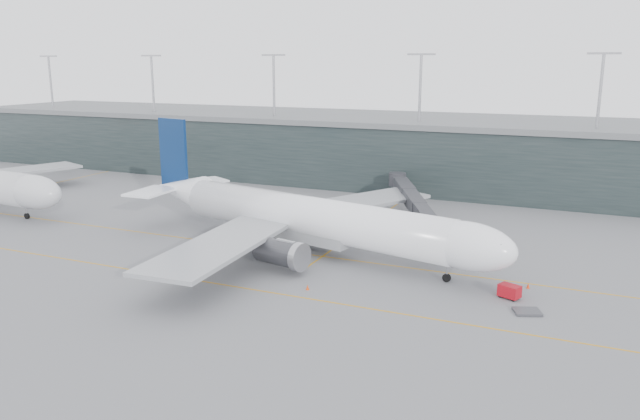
% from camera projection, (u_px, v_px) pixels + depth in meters
% --- Properties ---
extents(ground, '(320.00, 320.00, 0.00)m').
position_uv_depth(ground, '(303.00, 245.00, 96.35)').
color(ground, '#5F5E63').
rests_on(ground, ground).
extents(taxiline_a, '(160.00, 0.25, 0.02)m').
position_uv_depth(taxiline_a, '(292.00, 252.00, 92.78)').
color(taxiline_a, '#C28512').
rests_on(taxiline_a, ground).
extents(taxiline_b, '(160.00, 0.25, 0.02)m').
position_uv_depth(taxiline_b, '(236.00, 287.00, 78.52)').
color(taxiline_b, '#C28512').
rests_on(taxiline_b, ground).
extents(taxiline_lead_main, '(0.25, 60.00, 0.02)m').
position_uv_depth(taxiline_lead_main, '(376.00, 219.00, 112.21)').
color(taxiline_lead_main, '#C28512').
rests_on(taxiline_lead_main, ground).
extents(taxiline_lead_adj, '(0.25, 60.00, 0.02)m').
position_uv_depth(taxiline_lead_adj, '(46.00, 185.00, 143.47)').
color(taxiline_lead_adj, '#C28512').
rests_on(taxiline_lead_adj, ground).
extents(terminal, '(240.00, 36.00, 29.00)m').
position_uv_depth(terminal, '(408.00, 149.00, 146.27)').
color(terminal, black).
rests_on(terminal, ground).
extents(main_aircraft, '(64.55, 59.65, 18.25)m').
position_uv_depth(main_aircraft, '(309.00, 218.00, 92.09)').
color(main_aircraft, white).
rests_on(main_aircraft, ground).
extents(jet_bridge, '(17.94, 43.40, 5.70)m').
position_uv_depth(jet_bridge, '(427.00, 200.00, 108.17)').
color(jet_bridge, '#2C2D32').
rests_on(jet_bridge, ground).
extents(gse_cart, '(2.86, 2.38, 1.67)m').
position_uv_depth(gse_cart, '(509.00, 291.00, 74.49)').
color(gse_cart, '#9E0B15').
rests_on(gse_cart, ground).
extents(baggage_dolly, '(3.56, 3.24, 0.29)m').
position_uv_depth(baggage_dolly, '(527.00, 312.00, 70.27)').
color(baggage_dolly, '#38393D').
rests_on(baggage_dolly, ground).
extents(uld_a, '(2.62, 2.28, 2.06)m').
position_uv_depth(uld_a, '(296.00, 218.00, 108.53)').
color(uld_a, '#343439').
rests_on(uld_a, ground).
extents(uld_b, '(2.41, 1.98, 2.09)m').
position_uv_depth(uld_b, '(314.00, 219.00, 108.34)').
color(uld_b, '#343439').
rests_on(uld_b, ground).
extents(uld_c, '(2.00, 1.62, 1.78)m').
position_uv_depth(uld_c, '(337.00, 225.00, 104.76)').
color(uld_c, '#343439').
rests_on(uld_c, ground).
extents(cone_nose, '(0.43, 0.43, 0.69)m').
position_uv_depth(cone_nose, '(528.00, 286.00, 77.90)').
color(cone_nose, red).
rests_on(cone_nose, ground).
extents(cone_wing_stbd, '(0.42, 0.42, 0.67)m').
position_uv_depth(cone_wing_stbd, '(308.00, 287.00, 77.40)').
color(cone_wing_stbd, '#E23F0C').
rests_on(cone_wing_stbd, ground).
extents(cone_wing_port, '(0.43, 0.43, 0.68)m').
position_uv_depth(cone_wing_port, '(383.00, 232.00, 102.42)').
color(cone_wing_port, '#F2360D').
rests_on(cone_wing_port, ground).
extents(cone_tail, '(0.48, 0.48, 0.77)m').
position_uv_depth(cone_tail, '(209.00, 254.00, 90.78)').
color(cone_tail, red).
rests_on(cone_tail, ground).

